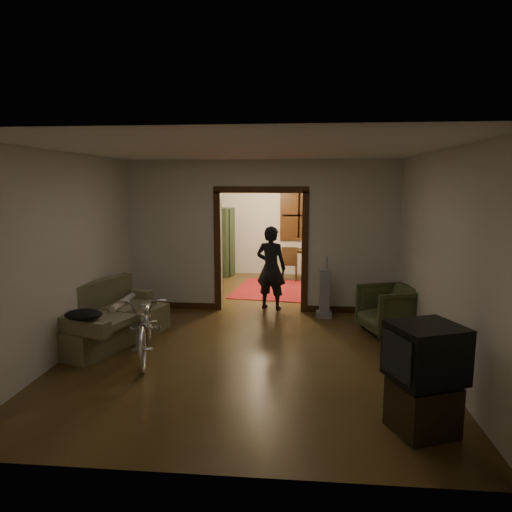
# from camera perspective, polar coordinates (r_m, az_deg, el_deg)

# --- Properties ---
(floor) EXTENTS (5.00, 8.50, 0.01)m
(floor) POSITION_cam_1_polar(r_m,az_deg,el_deg) (8.01, 0.20, -8.16)
(floor) COLOR #372711
(floor) RESTS_ON ground
(ceiling) EXTENTS (5.00, 8.50, 0.01)m
(ceiling) POSITION_cam_1_polar(r_m,az_deg,el_deg) (7.66, 0.21, 12.26)
(ceiling) COLOR white
(ceiling) RESTS_ON floor
(wall_back) EXTENTS (5.00, 0.02, 2.80)m
(wall_back) POSITION_cam_1_polar(r_m,az_deg,el_deg) (11.93, 2.01, 4.40)
(wall_back) COLOR beige
(wall_back) RESTS_ON floor
(wall_left) EXTENTS (0.02, 8.50, 2.80)m
(wall_left) POSITION_cam_1_polar(r_m,az_deg,el_deg) (8.31, -17.23, 1.94)
(wall_left) COLOR beige
(wall_left) RESTS_ON floor
(wall_right) EXTENTS (0.02, 8.50, 2.80)m
(wall_right) POSITION_cam_1_polar(r_m,az_deg,el_deg) (7.90, 18.59, 1.51)
(wall_right) COLOR beige
(wall_right) RESTS_ON floor
(partition_wall) EXTENTS (5.00, 0.14, 2.80)m
(partition_wall) POSITION_cam_1_polar(r_m,az_deg,el_deg) (8.46, 0.65, 2.46)
(partition_wall) COLOR beige
(partition_wall) RESTS_ON floor
(door_casing) EXTENTS (1.74, 0.20, 2.32)m
(door_casing) POSITION_cam_1_polar(r_m,az_deg,el_deg) (8.50, 0.65, 0.45)
(door_casing) COLOR #371E0C
(door_casing) RESTS_ON floor
(far_window) EXTENTS (0.98, 0.06, 1.28)m
(far_window) POSITION_cam_1_polar(r_m,az_deg,el_deg) (11.86, 5.39, 5.06)
(far_window) COLOR black
(far_window) RESTS_ON wall_back
(chandelier) EXTENTS (0.24, 0.24, 0.24)m
(chandelier) POSITION_cam_1_polar(r_m,az_deg,el_deg) (10.14, 1.47, 8.94)
(chandelier) COLOR #FFE0A5
(chandelier) RESTS_ON ceiling
(light_switch) EXTENTS (0.08, 0.01, 0.12)m
(light_switch) POSITION_cam_1_polar(r_m,az_deg,el_deg) (8.38, 7.78, 1.28)
(light_switch) COLOR silver
(light_switch) RESTS_ON partition_wall
(sofa) EXTENTS (1.45, 2.09, 0.88)m
(sofa) POSITION_cam_1_polar(r_m,az_deg,el_deg) (7.29, -17.88, -6.78)
(sofa) COLOR brown
(sofa) RESTS_ON floor
(rolled_paper) EXTENTS (0.11, 0.85, 0.11)m
(rolled_paper) POSITION_cam_1_polar(r_m,az_deg,el_deg) (7.49, -16.32, -5.55)
(rolled_paper) COLOR beige
(rolled_paper) RESTS_ON sofa
(jacket) EXTENTS (0.49, 0.37, 0.14)m
(jacket) POSITION_cam_1_polar(r_m,az_deg,el_deg) (6.41, -20.77, -6.87)
(jacket) COLOR black
(jacket) RESTS_ON sofa
(bicycle) EXTENTS (1.04, 1.85, 0.92)m
(bicycle) POSITION_cam_1_polar(r_m,az_deg,el_deg) (6.54, -13.58, -8.21)
(bicycle) COLOR silver
(bicycle) RESTS_ON floor
(armchair) EXTENTS (1.05, 1.04, 0.76)m
(armchair) POSITION_cam_1_polar(r_m,az_deg,el_deg) (7.63, 16.33, -6.45)
(armchair) COLOR #404828
(armchair) RESTS_ON floor
(tv_stand) EXTENTS (0.69, 0.66, 0.50)m
(tv_stand) POSITION_cam_1_polar(r_m,az_deg,el_deg) (4.88, 20.09, -17.35)
(tv_stand) COLOR black
(tv_stand) RESTS_ON floor
(crt_tv) EXTENTS (0.78, 0.75, 0.53)m
(crt_tv) POSITION_cam_1_polar(r_m,az_deg,el_deg) (4.67, 20.47, -11.23)
(crt_tv) COLOR black
(crt_tv) RESTS_ON tv_stand
(vacuum) EXTENTS (0.30, 0.25, 0.88)m
(vacuum) POSITION_cam_1_polar(r_m,az_deg,el_deg) (8.22, 8.56, -4.64)
(vacuum) COLOR gray
(vacuum) RESTS_ON floor
(person) EXTENTS (0.67, 0.53, 1.59)m
(person) POSITION_cam_1_polar(r_m,az_deg,el_deg) (8.62, 1.88, -1.48)
(person) COLOR black
(person) RESTS_ON floor
(oriental_rug) EXTENTS (1.84, 2.27, 0.02)m
(oriental_rug) POSITION_cam_1_polar(r_m,az_deg,el_deg) (10.33, 2.02, -4.16)
(oriental_rug) COLOR maroon
(oriental_rug) RESTS_ON floor
(locker) EXTENTS (0.99, 0.74, 1.76)m
(locker) POSITION_cam_1_polar(r_m,az_deg,el_deg) (11.83, -5.07, 1.78)
(locker) COLOR #23341F
(locker) RESTS_ON floor
(globe) EXTENTS (0.29, 0.29, 0.29)m
(globe) POSITION_cam_1_polar(r_m,az_deg,el_deg) (11.74, -5.15, 6.93)
(globe) COLOR #1E5972
(globe) RESTS_ON locker
(desk) EXTENTS (1.03, 0.63, 0.74)m
(desk) POSITION_cam_1_polar(r_m,az_deg,el_deg) (11.38, 7.30, -1.14)
(desk) COLOR black
(desk) RESTS_ON floor
(desk_chair) EXTENTS (0.38, 0.38, 0.85)m
(desk_chair) POSITION_cam_1_polar(r_m,az_deg,el_deg) (11.21, 4.22, -0.94)
(desk_chair) COLOR black
(desk_chair) RESTS_ON floor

